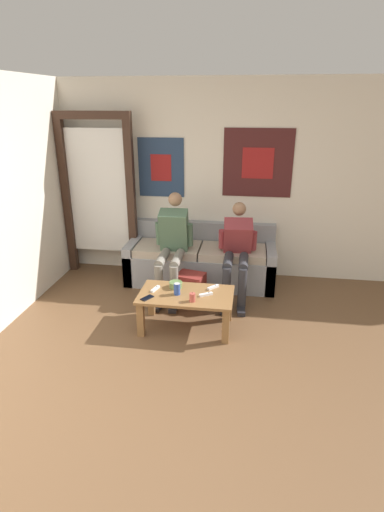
# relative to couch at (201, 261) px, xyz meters

# --- Properties ---
(ground_plane) EXTENTS (18.00, 18.00, 0.00)m
(ground_plane) POSITION_rel_couch_xyz_m (-0.04, -2.58, -0.28)
(ground_plane) COLOR brown
(wall_back) EXTENTS (10.00, 0.07, 2.55)m
(wall_back) POSITION_rel_couch_xyz_m (-0.04, 0.36, 1.00)
(wall_back) COLOR silver
(wall_back) RESTS_ON ground_plane
(door_frame) EXTENTS (1.00, 0.10, 2.15)m
(door_frame) POSITION_rel_couch_xyz_m (-1.40, 0.14, 0.92)
(door_frame) COLOR #382319
(door_frame) RESTS_ON ground_plane
(couch) EXTENTS (1.93, 0.71, 0.74)m
(couch) POSITION_rel_couch_xyz_m (0.00, 0.00, 0.00)
(couch) COLOR gray
(couch) RESTS_ON ground_plane
(coffee_table) EXTENTS (0.98, 0.56, 0.40)m
(coffee_table) POSITION_rel_couch_xyz_m (0.00, -1.20, 0.05)
(coffee_table) COLOR olive
(coffee_table) RESTS_ON ground_plane
(person_seated_adult) EXTENTS (0.47, 0.89, 1.22)m
(person_seated_adult) POSITION_rel_couch_xyz_m (-0.30, -0.37, 0.38)
(person_seated_adult) COLOR gray
(person_seated_adult) RESTS_ON ground_plane
(person_seated_teen) EXTENTS (0.47, 0.93, 1.11)m
(person_seated_teen) POSITION_rel_couch_xyz_m (0.48, -0.34, 0.33)
(person_seated_teen) COLOR #2D2D33
(person_seated_teen) RESTS_ON ground_plane
(backpack) EXTENTS (0.36, 0.33, 0.38)m
(backpack) POSITION_rel_couch_xyz_m (-0.04, -0.66, -0.10)
(backpack) COLOR maroon
(backpack) RESTS_ON ground_plane
(ceramic_bowl) EXTENTS (0.14, 0.14, 0.07)m
(ceramic_bowl) POSITION_rel_couch_xyz_m (-0.13, -1.07, 0.16)
(ceramic_bowl) COLOR #607F47
(ceramic_bowl) RESTS_ON coffee_table
(pillar_candle) EXTENTS (0.06, 0.06, 0.10)m
(pillar_candle) POSITION_rel_couch_xyz_m (0.09, -1.36, 0.17)
(pillar_candle) COLOR #B24C42
(pillar_candle) RESTS_ON coffee_table
(drink_can_blue) EXTENTS (0.07, 0.07, 0.12)m
(drink_can_blue) POSITION_rel_couch_xyz_m (-0.09, -1.23, 0.19)
(drink_can_blue) COLOR #28479E
(drink_can_blue) RESTS_ON coffee_table
(game_controller_near_left) EXTENTS (0.12, 0.13, 0.03)m
(game_controller_near_left) POSITION_rel_couch_xyz_m (0.27, -1.03, 0.14)
(game_controller_near_left) COLOR white
(game_controller_near_left) RESTS_ON coffee_table
(game_controller_near_right) EXTENTS (0.07, 0.15, 0.03)m
(game_controller_near_right) POSITION_rel_couch_xyz_m (-0.34, -1.16, 0.14)
(game_controller_near_right) COLOR white
(game_controller_near_right) RESTS_ON coffee_table
(game_controller_far_center) EXTENTS (0.14, 0.10, 0.03)m
(game_controller_far_center) POSITION_rel_couch_xyz_m (0.21, -1.21, 0.14)
(game_controller_far_center) COLOR white
(game_controller_far_center) RESTS_ON coffee_table
(cell_phone) EXTENTS (0.13, 0.15, 0.01)m
(cell_phone) POSITION_rel_couch_xyz_m (-0.37, -1.36, 0.13)
(cell_phone) COLOR black
(cell_phone) RESTS_ON coffee_table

